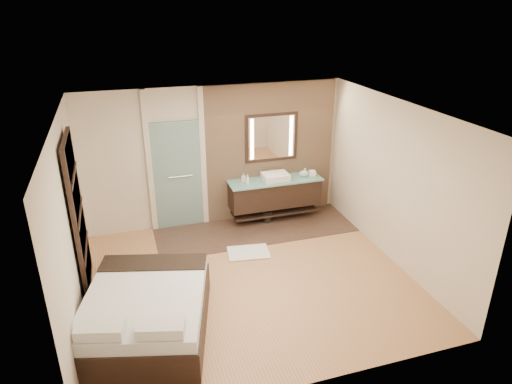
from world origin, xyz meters
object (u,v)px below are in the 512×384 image
object	(u,v)px
mirror_unit	(271,137)
bed	(146,312)
vanity	(275,193)
waste_bin	(267,217)

from	to	relation	value
mirror_unit	bed	size ratio (longest dim) A/B	0.46
vanity	bed	bearing A→B (deg)	-135.90
vanity	mirror_unit	world-z (taller)	mirror_unit
bed	waste_bin	bearing A→B (deg)	60.45
vanity	mirror_unit	size ratio (longest dim) A/B	1.75
mirror_unit	bed	distance (m)	4.22
waste_bin	vanity	bearing A→B (deg)	20.10
vanity	waste_bin	size ratio (longest dim) A/B	7.99
mirror_unit	vanity	bearing A→B (deg)	-90.00
bed	waste_bin	xyz separation A→B (m)	(2.57, 2.60, -0.20)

